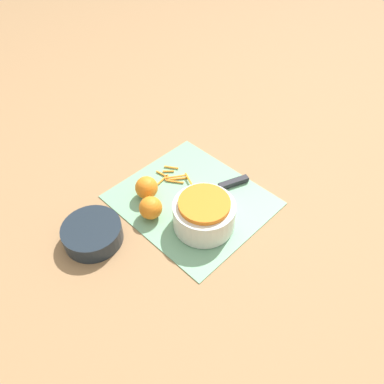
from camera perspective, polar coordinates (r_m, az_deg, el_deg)
name	(u,v)px	position (r m, az deg, el deg)	size (l,w,h in m)	color
ground_plane	(192,200)	(1.13, 0.00, -1.27)	(4.00, 4.00, 0.00)	#9E754C
cutting_board	(192,200)	(1.12, 0.00, -1.17)	(0.42, 0.38, 0.01)	#75AD84
bowl_speckled	(204,214)	(1.02, 1.83, -3.31)	(0.17, 0.17, 0.09)	silver
bowl_dark	(92,233)	(1.05, -14.93, -6.12)	(0.16, 0.16, 0.05)	#1E2833
knife	(227,185)	(1.16, 5.36, 1.11)	(0.10, 0.21, 0.02)	#232328
orange_left	(151,208)	(1.06, -6.32, -2.42)	(0.07, 0.07, 0.07)	orange
orange_right	(147,188)	(1.12, -6.95, 0.67)	(0.07, 0.07, 0.07)	orange
peel_pile	(174,177)	(1.19, -2.76, 2.33)	(0.15, 0.10, 0.01)	orange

